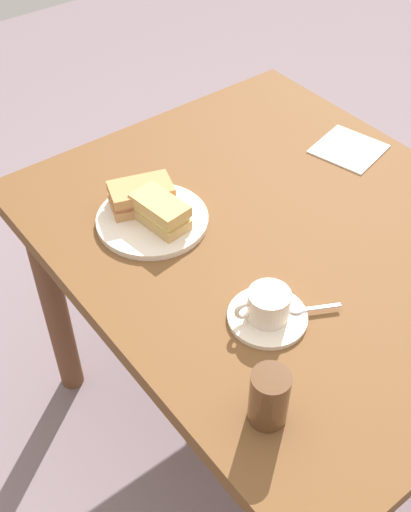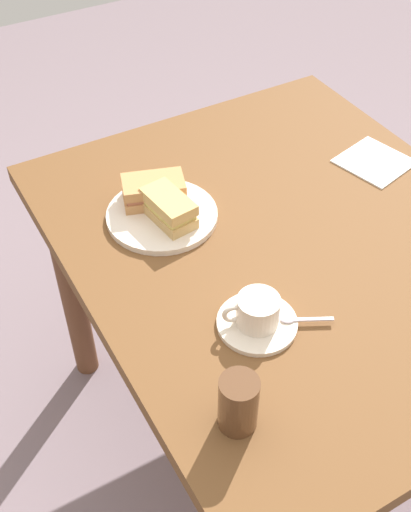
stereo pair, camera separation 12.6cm
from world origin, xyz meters
The scene contains 10 objects.
ground_plane centered at (0.00, 0.00, 0.00)m, with size 6.00×6.00×0.00m, color slate.
dining_table centered at (0.00, 0.00, 0.64)m, with size 1.08×0.90×0.75m.
sandwich_plate centered at (0.19, 0.21, 0.76)m, with size 0.24×0.24×0.01m, color beige.
sandwich_front centered at (0.17, 0.20, 0.80)m, with size 0.13×0.08×0.06m.
sandwich_back centered at (0.24, 0.20, 0.80)m, with size 0.12×0.15×0.06m.
coffee_saucer centered at (-0.16, 0.19, 0.76)m, with size 0.15×0.15×0.01m, color beige.
coffee_cup centered at (-0.16, 0.20, 0.79)m, with size 0.08×0.10×0.06m.
spoon centered at (-0.20, 0.13, 0.77)m, with size 0.06×0.09×0.01m.
napkin centered at (0.12, -0.32, 0.76)m, with size 0.15×0.15×0.00m, color white.
drinking_glass centered at (-0.32, 0.33, 0.81)m, with size 0.06×0.06×0.11m, color brown.
Camera 1 is at (-0.70, 0.75, 1.66)m, focal length 44.89 mm.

